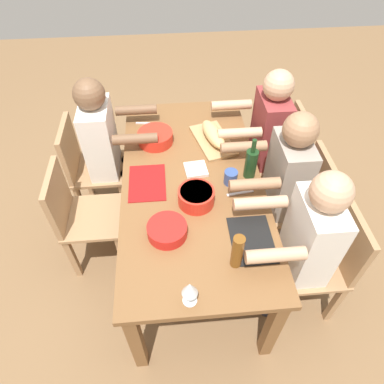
{
  "coord_description": "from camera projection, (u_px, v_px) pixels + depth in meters",
  "views": [
    {
      "loc": [
        1.54,
        -0.14,
        2.3
      ],
      "look_at": [
        0.0,
        0.0,
        0.63
      ],
      "focal_mm": 32.3,
      "sensor_mm": 36.0,
      "label": 1
    }
  ],
  "objects": [
    {
      "name": "fork_near_left",
      "position": [
        147.0,
        123.0,
        2.6
      ],
      "size": [
        0.04,
        0.17,
        0.01
      ],
      "primitive_type": "cube",
      "rotation": [
        0.0,
        0.0,
        -0.13
      ],
      "color": "silver",
      "rests_on": "dining_table"
    },
    {
      "name": "fork_far_center",
      "position": [
        240.0,
        193.0,
        2.11
      ],
      "size": [
        0.04,
        0.17,
        0.01
      ],
      "primitive_type": "cube",
      "rotation": [
        0.0,
        0.0,
        0.14
      ],
      "color": "silver",
      "rests_on": "dining_table"
    },
    {
      "name": "diner_far_right",
      "position": [
        303.0,
        240.0,
        1.93
      ],
      "size": [
        0.41,
        0.53,
        1.2
      ],
      "color": "#2D2D38",
      "rests_on": "ground_plane"
    },
    {
      "name": "diner_near_left",
      "position": [
        107.0,
        142.0,
        2.52
      ],
      "size": [
        0.41,
        0.53,
        1.2
      ],
      "color": "#2D2D38",
      "rests_on": "ground_plane"
    },
    {
      "name": "chair_far_left",
      "position": [
        282.0,
        154.0,
        2.76
      ],
      "size": [
        0.4,
        0.4,
        0.85
      ],
      "color": "#A87F56",
      "rests_on": "ground_plane"
    },
    {
      "name": "chair_far_center",
      "position": [
        300.0,
        199.0,
        2.43
      ],
      "size": [
        0.4,
        0.4,
        0.85
      ],
      "color": "#A87F56",
      "rests_on": "ground_plane"
    },
    {
      "name": "placemat_far_right",
      "position": [
        252.0,
        240.0,
        1.88
      ],
      "size": [
        0.32,
        0.23,
        0.01
      ],
      "primitive_type": "cube",
      "color": "black",
      "rests_on": "dining_table"
    },
    {
      "name": "dining_table",
      "position": [
        192.0,
        189.0,
        2.26
      ],
      "size": [
        1.77,
        0.89,
        0.74
      ],
      "color": "brown",
      "rests_on": "ground_plane"
    },
    {
      "name": "serving_bowl_fruit",
      "position": [
        155.0,
        137.0,
        2.42
      ],
      "size": [
        0.25,
        0.25,
        0.08
      ],
      "color": "red",
      "rests_on": "dining_table"
    },
    {
      "name": "cup_far_center",
      "position": [
        231.0,
        177.0,
        2.14
      ],
      "size": [
        0.08,
        0.08,
        0.09
      ],
      "primitive_type": "cylinder",
      "color": "#334C8C",
      "rests_on": "dining_table"
    },
    {
      "name": "chair_near_center",
      "position": [
        80.0,
        214.0,
        2.34
      ],
      "size": [
        0.4,
        0.4,
        0.85
      ],
      "color": "#A87F56",
      "rests_on": "ground_plane"
    },
    {
      "name": "serving_bowl_greens",
      "position": [
        167.0,
        230.0,
        1.88
      ],
      "size": [
        0.22,
        0.22,
        0.07
      ],
      "color": "red",
      "rests_on": "dining_table"
    },
    {
      "name": "bread_loaf",
      "position": [
        213.0,
        134.0,
        2.41
      ],
      "size": [
        0.34,
        0.19,
        0.09
      ],
      "primitive_type": "ellipsoid",
      "rotation": [
        0.0,
        0.0,
        0.26
      ],
      "color": "tan",
      "rests_on": "cutting_board"
    },
    {
      "name": "ground_plane",
      "position": [
        192.0,
        246.0,
        2.74
      ],
      "size": [
        8.0,
        8.0,
        0.0
      ],
      "primitive_type": "plane",
      "color": "brown"
    },
    {
      "name": "chair_near_left",
      "position": [
        88.0,
        165.0,
        2.66
      ],
      "size": [
        0.4,
        0.4,
        0.85
      ],
      "color": "#A87F56",
      "rests_on": "ground_plane"
    },
    {
      "name": "diner_far_center",
      "position": [
        280.0,
        179.0,
        2.26
      ],
      "size": [
        0.41,
        0.53,
        1.2
      ],
      "color": "#2D2D38",
      "rests_on": "ground_plane"
    },
    {
      "name": "napkin_stack",
      "position": [
        196.0,
        170.0,
        2.24
      ],
      "size": [
        0.15,
        0.15,
        0.02
      ],
      "primitive_type": "cube",
      "rotation": [
        0.0,
        0.0,
        0.11
      ],
      "color": "white",
      "rests_on": "dining_table"
    },
    {
      "name": "placemat_near_center",
      "position": [
        147.0,
        183.0,
        2.17
      ],
      "size": [
        0.32,
        0.23,
        0.01
      ],
      "primitive_type": "cube",
      "color": "maroon",
      "rests_on": "dining_table"
    },
    {
      "name": "wine_bottle",
      "position": [
        251.0,
        163.0,
        2.14
      ],
      "size": [
        0.08,
        0.08,
        0.29
      ],
      "color": "#193819",
      "rests_on": "dining_table"
    },
    {
      "name": "serving_bowl_salad",
      "position": [
        196.0,
        196.0,
        2.03
      ],
      "size": [
        0.22,
        0.22,
        0.1
      ],
      "color": "red",
      "rests_on": "dining_table"
    },
    {
      "name": "chair_far_right",
      "position": [
        324.0,
        258.0,
        2.1
      ],
      "size": [
        0.4,
        0.4,
        0.85
      ],
      "color": "#A87F56",
      "rests_on": "ground_plane"
    },
    {
      "name": "wine_glass",
      "position": [
        190.0,
        289.0,
        1.56
      ],
      "size": [
        0.08,
        0.08,
        0.17
      ],
      "color": "silver",
      "rests_on": "dining_table"
    },
    {
      "name": "cutting_board",
      "position": [
        213.0,
        140.0,
        2.45
      ],
      "size": [
        0.44,
        0.31,
        0.02
      ],
      "primitive_type": "cube",
      "rotation": [
        0.0,
        0.0,
        0.26
      ],
      "color": "tan",
      "rests_on": "dining_table"
    },
    {
      "name": "diner_far_left",
      "position": [
        263.0,
        133.0,
        2.59
      ],
      "size": [
        0.41,
        0.53,
        1.2
      ],
      "color": "#2D2D38",
      "rests_on": "ground_plane"
    },
    {
      "name": "beer_bottle",
      "position": [
        237.0,
        252.0,
        1.7
      ],
      "size": [
        0.06,
        0.06,
        0.22
      ],
      "primitive_type": "cylinder",
      "color": "brown",
      "rests_on": "dining_table"
    }
  ]
}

